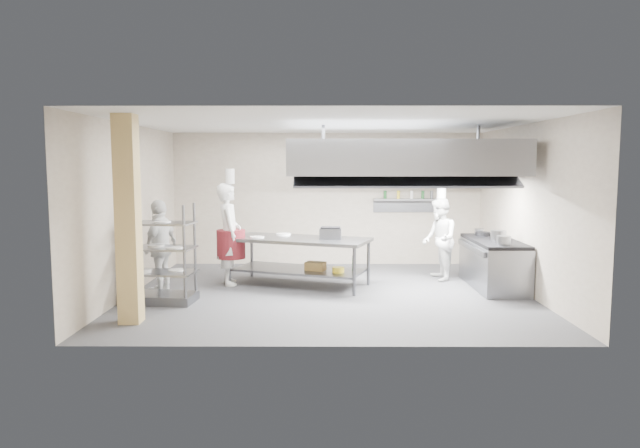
{
  "coord_description": "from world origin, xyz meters",
  "views": [
    {
      "loc": [
        -0.12,
        -10.0,
        2.3
      ],
      "look_at": [
        -0.16,
        0.2,
        1.22
      ],
      "focal_mm": 32.0,
      "sensor_mm": 36.0,
      "label": 1
    }
  ],
  "objects_px": {
    "pass_rack": "(160,253)",
    "chef_plating": "(161,246)",
    "griddle": "(331,233)",
    "chef_line": "(439,239)",
    "stockpot": "(498,236)",
    "chef_head": "(229,234)",
    "cooking_range": "(493,265)",
    "island": "(299,262)"
  },
  "relations": [
    {
      "from": "chef_head",
      "to": "pass_rack",
      "type": "bearing_deg",
      "value": 133.98
    },
    {
      "from": "chef_head",
      "to": "griddle",
      "type": "distance_m",
      "value": 1.95
    },
    {
      "from": "chef_plating",
      "to": "griddle",
      "type": "xyz_separation_m",
      "value": [
        3.04,
        0.52,
        0.17
      ]
    },
    {
      "from": "pass_rack",
      "to": "chef_head",
      "type": "distance_m",
      "value": 1.71
    },
    {
      "from": "island",
      "to": "pass_rack",
      "type": "xyz_separation_m",
      "value": [
        -2.24,
        -1.35,
        0.37
      ]
    },
    {
      "from": "stockpot",
      "to": "chef_line",
      "type": "bearing_deg",
      "value": 137.61
    },
    {
      "from": "chef_line",
      "to": "chef_head",
      "type": "bearing_deg",
      "value": -85.67
    },
    {
      "from": "griddle",
      "to": "pass_rack",
      "type": "bearing_deg",
      "value": -152.63
    },
    {
      "from": "pass_rack",
      "to": "chef_line",
      "type": "distance_m",
      "value": 5.33
    },
    {
      "from": "cooking_range",
      "to": "griddle",
      "type": "height_order",
      "value": "griddle"
    },
    {
      "from": "cooking_range",
      "to": "stockpot",
      "type": "bearing_deg",
      "value": -82.64
    },
    {
      "from": "griddle",
      "to": "stockpot",
      "type": "relative_size",
      "value": 1.45
    },
    {
      "from": "chef_head",
      "to": "stockpot",
      "type": "height_order",
      "value": "chef_head"
    },
    {
      "from": "island",
      "to": "chef_head",
      "type": "relative_size",
      "value": 1.36
    },
    {
      "from": "pass_rack",
      "to": "stockpot",
      "type": "height_order",
      "value": "pass_rack"
    },
    {
      "from": "stockpot",
      "to": "chef_head",
      "type": "bearing_deg",
      "value": 175.1
    },
    {
      "from": "pass_rack",
      "to": "chef_line",
      "type": "height_order",
      "value": "pass_rack"
    },
    {
      "from": "griddle",
      "to": "stockpot",
      "type": "bearing_deg",
      "value": -0.26
    },
    {
      "from": "pass_rack",
      "to": "cooking_range",
      "type": "xyz_separation_m",
      "value": [
        5.88,
        1.19,
        -0.4
      ]
    },
    {
      "from": "pass_rack",
      "to": "griddle",
      "type": "distance_m",
      "value": 3.1
    },
    {
      "from": "island",
      "to": "chef_plating",
      "type": "height_order",
      "value": "chef_plating"
    },
    {
      "from": "pass_rack",
      "to": "chef_line",
      "type": "xyz_separation_m",
      "value": [
        5.0,
        1.85,
        -0.01
      ]
    },
    {
      "from": "cooking_range",
      "to": "stockpot",
      "type": "relative_size",
      "value": 7.23
    },
    {
      "from": "chef_head",
      "to": "chef_plating",
      "type": "xyz_separation_m",
      "value": [
        -1.1,
        -0.73,
        -0.13
      ]
    },
    {
      "from": "chef_line",
      "to": "pass_rack",
      "type": "bearing_deg",
      "value": -70.93
    },
    {
      "from": "island",
      "to": "chef_line",
      "type": "relative_size",
      "value": 1.61
    },
    {
      "from": "stockpot",
      "to": "island",
      "type": "bearing_deg",
      "value": 174.88
    },
    {
      "from": "island",
      "to": "cooking_range",
      "type": "bearing_deg",
      "value": 17.4
    },
    {
      "from": "griddle",
      "to": "stockpot",
      "type": "distance_m",
      "value": 3.07
    },
    {
      "from": "pass_rack",
      "to": "griddle",
      "type": "height_order",
      "value": "pass_rack"
    },
    {
      "from": "chef_head",
      "to": "chef_line",
      "type": "relative_size",
      "value": 1.18
    },
    {
      "from": "chef_plating",
      "to": "stockpot",
      "type": "relative_size",
      "value": 6.05
    },
    {
      "from": "chef_line",
      "to": "stockpot",
      "type": "xyz_separation_m",
      "value": [
        0.9,
        -0.83,
        0.18
      ]
    },
    {
      "from": "chef_line",
      "to": "griddle",
      "type": "distance_m",
      "value": 2.25
    },
    {
      "from": "chef_head",
      "to": "chef_plating",
      "type": "height_order",
      "value": "chef_head"
    },
    {
      "from": "pass_rack",
      "to": "cooking_range",
      "type": "distance_m",
      "value": 6.01
    },
    {
      "from": "cooking_range",
      "to": "stockpot",
      "type": "height_order",
      "value": "stockpot"
    },
    {
      "from": "chef_head",
      "to": "chef_plating",
      "type": "distance_m",
      "value": 1.33
    },
    {
      "from": "chef_line",
      "to": "chef_plating",
      "type": "bearing_deg",
      "value": -79.0
    },
    {
      "from": "pass_rack",
      "to": "chef_plating",
      "type": "distance_m",
      "value": 0.75
    },
    {
      "from": "cooking_range",
      "to": "chef_line",
      "type": "xyz_separation_m",
      "value": [
        -0.88,
        0.66,
        0.4
      ]
    },
    {
      "from": "pass_rack",
      "to": "chef_plating",
      "type": "height_order",
      "value": "chef_plating"
    }
  ]
}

